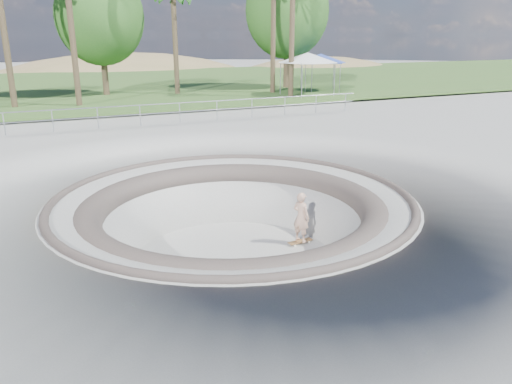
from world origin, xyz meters
The scene contains 11 objects.
ground centered at (0.00, 0.00, 0.00)m, with size 180.00×180.00×0.00m, color #ADACA7.
skate_bowl centered at (0.00, 0.00, -1.83)m, with size 14.00×14.00×4.10m.
grass_strip centered at (0.00, 34.00, 0.22)m, with size 180.00×36.00×0.12m.
distant_hills centered at (3.78, 57.17, -7.02)m, with size 103.20×45.00×28.60m.
safety_railing centered at (0.00, 12.00, 0.69)m, with size 25.00×0.06×1.03m.
skateboard centered at (2.36, 0.18, -1.83)m, with size 0.86×0.32×0.09m.
skater centered at (2.36, 0.18, -1.01)m, with size 0.59×0.39×1.61m, color tan.
canopy_white centered at (13.58, 19.17, 2.89)m, with size 5.88×5.88×2.98m.
canopy_blue centered at (16.01, 21.37, 2.72)m, with size 5.10×5.10×2.79m.
bushy_tree_mid centered at (0.45, 25.49, 5.63)m, with size 6.10×5.55×8.80m.
bushy_tree_right centered at (14.85, 24.77, 6.24)m, with size 6.78×6.17×9.79m.
Camera 1 is at (-5.03, -12.51, 4.42)m, focal length 35.00 mm.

